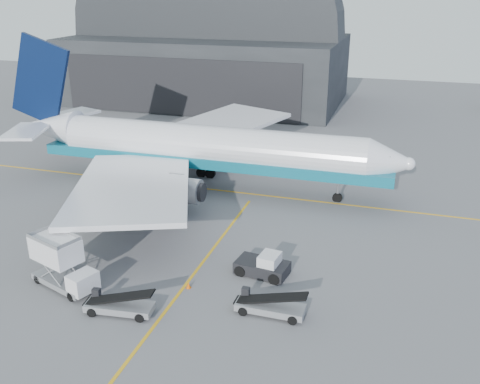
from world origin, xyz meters
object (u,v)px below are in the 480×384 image
(catering_truck, at_px, (62,263))
(belt_loader_b, at_px, (270,306))
(belt_loader_a, at_px, (119,305))
(airliner, at_px, (195,147))
(pushback_tug, at_px, (264,266))

(catering_truck, height_order, belt_loader_b, catering_truck)
(catering_truck, relative_size, belt_loader_a, 1.17)
(belt_loader_b, bearing_deg, catering_truck, -175.56)
(belt_loader_a, height_order, belt_loader_b, belt_loader_b)
(airliner, bearing_deg, pushback_tug, -53.71)
(catering_truck, distance_m, belt_loader_a, 6.16)
(belt_loader_b, bearing_deg, airliner, 123.07)
(catering_truck, height_order, belt_loader_a, catering_truck)
(catering_truck, bearing_deg, belt_loader_a, 1.37)
(airliner, distance_m, catering_truck, 23.19)
(catering_truck, xyz_separation_m, belt_loader_b, (15.76, 1.15, -1.38))
(pushback_tug, xyz_separation_m, belt_loader_b, (1.77, -5.09, -0.11))
(pushback_tug, relative_size, belt_loader_a, 0.84)
(catering_truck, bearing_deg, pushback_tug, 43.56)
(airliner, relative_size, belt_loader_b, 9.09)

